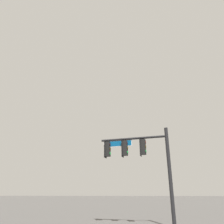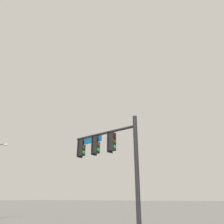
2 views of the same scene
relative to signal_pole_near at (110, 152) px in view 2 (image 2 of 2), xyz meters
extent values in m
cylinder|color=black|center=(-1.83, 0.35, -1.31)|extent=(0.25, 0.25, 6.40)
cylinder|color=black|center=(0.56, -0.11, 1.30)|extent=(4.81, 1.08, 0.16)
cube|color=black|center=(0.03, -0.01, 0.63)|extent=(0.13, 0.52, 1.30)
cube|color=black|center=(-0.15, 0.03, 0.63)|extent=(0.41, 0.38, 1.10)
cylinder|color=black|center=(-0.15, 0.03, 1.24)|extent=(0.04, 0.04, 0.12)
cylinder|color=#340503|center=(-0.35, 0.07, 0.96)|extent=(0.07, 0.22, 0.22)
cylinder|color=#392D05|center=(-0.35, 0.07, 0.63)|extent=(0.07, 0.22, 0.22)
cylinder|color=green|center=(-0.35, 0.07, 0.30)|extent=(0.07, 0.22, 0.22)
cube|color=black|center=(1.35, -0.26, 0.63)|extent=(0.13, 0.52, 1.30)
cube|color=black|center=(1.16, -0.22, 0.63)|extent=(0.41, 0.38, 1.10)
cylinder|color=black|center=(1.16, -0.22, 1.24)|extent=(0.04, 0.04, 0.12)
cylinder|color=#340503|center=(0.96, -0.19, 0.96)|extent=(0.07, 0.22, 0.22)
cylinder|color=#392D05|center=(0.96, -0.19, 0.63)|extent=(0.07, 0.22, 0.22)
cylinder|color=green|center=(0.96, -0.19, 0.30)|extent=(0.07, 0.22, 0.22)
cube|color=black|center=(2.66, -0.51, 0.63)|extent=(0.13, 0.52, 1.30)
cube|color=black|center=(2.48, -0.48, 0.63)|extent=(0.41, 0.38, 1.10)
cylinder|color=black|center=(2.48, -0.48, 1.24)|extent=(0.04, 0.04, 0.12)
cylinder|color=#340503|center=(2.28, -0.44, 0.96)|extent=(0.07, 0.22, 0.22)
cylinder|color=#392D05|center=(2.28, -0.44, 0.63)|extent=(0.07, 0.22, 0.22)
cylinder|color=green|center=(2.28, -0.44, 0.30)|extent=(0.07, 0.22, 0.22)
cube|color=#0A4C7F|center=(1.72, -0.33, 1.00)|extent=(2.09, 0.44, 0.39)
cube|color=white|center=(1.72, -0.33, 1.00)|extent=(2.15, 0.44, 0.45)
cylinder|color=#4C4C51|center=(14.07, -2.29, 2.50)|extent=(1.66, 0.17, 0.10)
ellipsoid|color=silver|center=(13.24, -2.33, 2.40)|extent=(0.56, 0.28, 0.20)
camera|label=1|loc=(0.27, 15.74, -2.51)|focal=35.00mm
camera|label=2|loc=(-6.35, 11.58, -2.60)|focal=35.00mm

